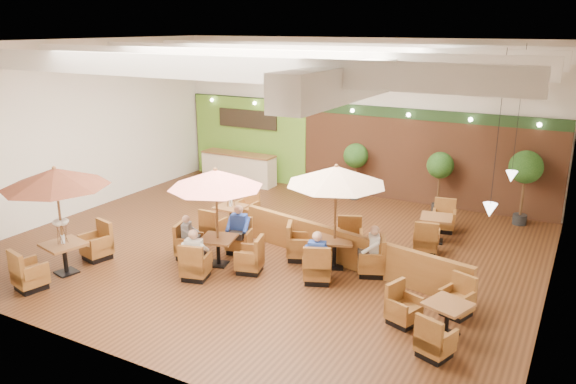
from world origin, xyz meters
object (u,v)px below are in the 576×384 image
Objects in this scene: table_3 at (231,213)px; topiary_1 at (440,168)px; service_counter at (239,168)px; diner_3 at (317,252)px; table_4 at (434,317)px; topiary_2 at (526,170)px; diner_0 at (195,249)px; topiary_0 at (356,158)px; diner_2 at (188,232)px; booth_divider at (346,249)px; table_2 at (336,198)px; table_1 at (216,199)px; table_5 at (435,229)px; diner_1 at (238,225)px; table_0 at (57,193)px; diner_4 at (372,246)px.

table_3 is 6.89m from topiary_1.
diner_3 reaches higher than service_counter.
topiary_2 is at bearing 104.27° from table_4.
diner_3 is (2.65, 1.25, 0.01)m from diner_0.
diner_3 is (1.77, -6.66, -0.71)m from topiary_0.
diner_2 is (-4.74, -6.97, -0.76)m from topiary_1.
table_2 reaches higher than booth_divider.
booth_divider is at bearing -99.35° from topiary_1.
table_1 is at bearing 72.84° from diner_0.
topiary_0 is (4.75, 0.20, 0.90)m from service_counter.
service_counter is 8.60m from table_2.
table_5 is (8.30, -2.50, -0.22)m from service_counter.
topiary_0 reaches higher than table_5.
diner_1 reaches higher than diner_0.
topiary_1 is at bearing 123.24° from table_4.
service_counter is 9.16m from table_0.
diner_1 is at bearing 74.69° from table_1.
table_1 is at bearing -141.25° from booth_divider.
table_0 is 3.33m from diner_2.
table_0 reaches higher than diner_2.
diner_4 is (0.99, 0.00, -1.06)m from table_2.
table_0 is at bearing -110.12° from table_3.
table_0 is 6.34m from diner_3.
table_5 is at bearing 104.24° from diner_2.
topiary_2 is at bearing 109.54° from diner_2.
table_2 is at bearing -101.46° from topiary_1.
table_5 is 3.58m from topiary_2.
diner_2 is (-1.82, -6.97, -0.75)m from topiary_0.
diner_1 is (1.22, -1.43, 0.29)m from table_3.
diner_4 is at bearing -91.66° from topiary_1.
service_counter is 8.63m from diner_0.
diner_4 is at bearing -36.12° from service_counter.
table_1 is at bearing 73.78° from diner_1.
table_2 is 4.23m from table_3.
table_1 is 7.95m from topiary_1.
diner_0 is at bearing -163.30° from table_2.
diner_0 is 4.27m from diner_4.
topiary_0 reaches higher than diner_1.
table_0 is 4.56m from diner_1.
diner_0 reaches higher than table_5.
table_3 is at bearing 141.01° from table_2.
table_2 is at bearing -132.11° from table_5.
table_1 is at bearing -118.57° from topiary_1.
topiary_0 is 0.86× the size of topiary_2.
diner_0 is at bearing -105.31° from table_1.
topiary_2 is (7.57, 4.60, 1.24)m from table_3.
diner_4 reaches higher than table_5.
diner_2 is at bearing 79.83° from diner_4.
topiary_1 is 0.86× the size of topiary_2.
topiary_1 is at bearing 47.20° from diner_0.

